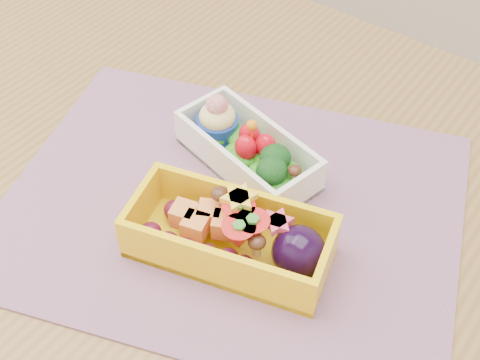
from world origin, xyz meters
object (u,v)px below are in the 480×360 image
Objects in this scene: bento_yellow at (234,236)px; placemat at (231,206)px; bento_white at (247,150)px; table at (215,273)px.

placemat is at bearing 114.49° from bento_yellow.
placemat is at bearing -56.44° from bento_white.
table is 0.15m from bento_white.
placemat is 0.07m from bento_yellow.
bento_yellow is (0.04, -0.05, 0.03)m from placemat.
bento_white is at bearing 99.31° from table.
bento_yellow is (0.05, -0.03, 0.13)m from table.
bento_yellow reaches higher than placemat.
bento_white reaches higher than table.
bento_white is 0.85× the size of bento_yellow.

